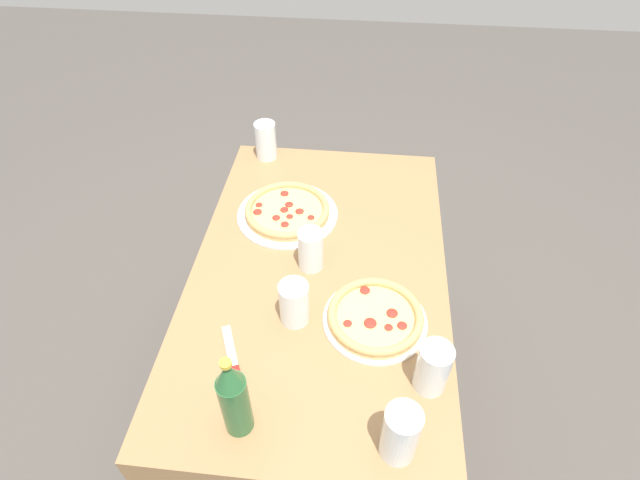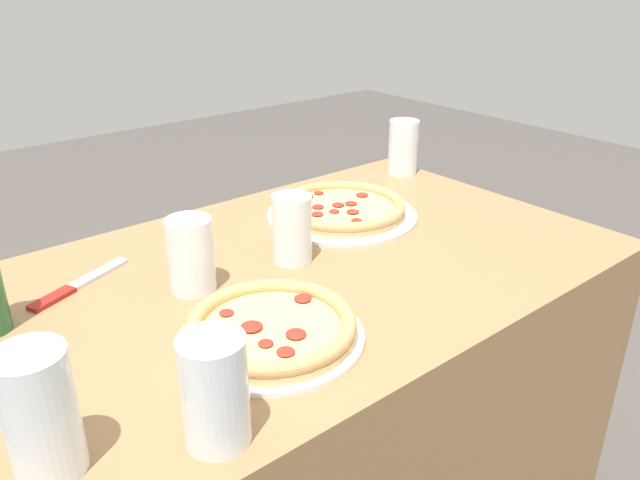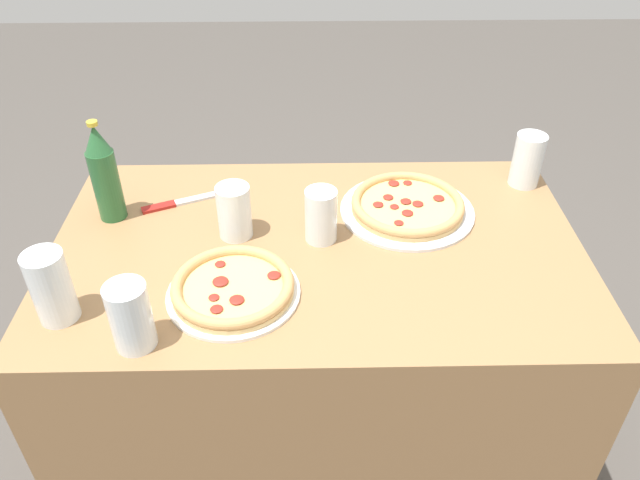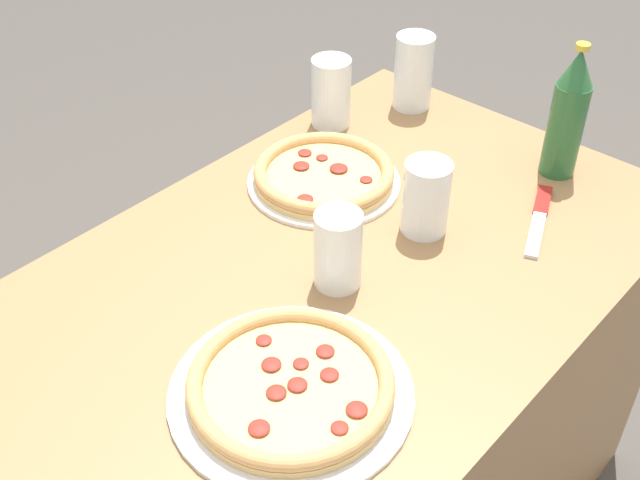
{
  "view_description": "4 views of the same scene",
  "coord_description": "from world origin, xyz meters",
  "px_view_note": "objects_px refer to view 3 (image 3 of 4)",
  "views": [
    {
      "loc": [
        1.0,
        0.11,
        1.84
      ],
      "look_at": [
        -0.03,
        0.0,
        0.84
      ],
      "focal_mm": 28.0,
      "sensor_mm": 36.0,
      "label": 1
    },
    {
      "loc": [
        0.62,
        0.83,
        1.28
      ],
      "look_at": [
        -0.06,
        -0.0,
        0.79
      ],
      "focal_mm": 35.0,
      "sensor_mm": 36.0,
      "label": 2
    },
    {
      "loc": [
        0.02,
        1.14,
        1.63
      ],
      "look_at": [
        -0.01,
        0.02,
        0.79
      ],
      "focal_mm": 35.0,
      "sensor_mm": 36.0,
      "label": 3
    },
    {
      "loc": [
        -0.73,
        -0.63,
        1.59
      ],
      "look_at": [
        0.01,
        0.03,
        0.8
      ],
      "focal_mm": 45.0,
      "sensor_mm": 36.0,
      "label": 4
    }
  ],
  "objects_px": {
    "beer_bottle": "(104,174)",
    "glass_iced_tea": "(321,217)",
    "pizza_margherita": "(233,288)",
    "glass_lemonade": "(527,163)",
    "pizza_veggie": "(407,206)",
    "glass_red_wine": "(131,318)",
    "glass_water": "(234,212)",
    "glass_mango_juice": "(52,290)",
    "knife": "(179,203)"
  },
  "relations": [
    {
      "from": "glass_lemonade",
      "to": "glass_mango_juice",
      "type": "relative_size",
      "value": 0.91
    },
    {
      "from": "glass_red_wine",
      "to": "glass_water",
      "type": "xyz_separation_m",
      "value": [
        -0.16,
        -0.35,
        -0.0
      ]
    },
    {
      "from": "glass_lemonade",
      "to": "knife",
      "type": "distance_m",
      "value": 0.9
    },
    {
      "from": "pizza_margherita",
      "to": "glass_red_wine",
      "type": "distance_m",
      "value": 0.22
    },
    {
      "from": "pizza_veggie",
      "to": "glass_iced_tea",
      "type": "distance_m",
      "value": 0.24
    },
    {
      "from": "glass_red_wine",
      "to": "glass_iced_tea",
      "type": "xyz_separation_m",
      "value": [
        -0.36,
        -0.33,
        -0.01
      ]
    },
    {
      "from": "pizza_margherita",
      "to": "beer_bottle",
      "type": "xyz_separation_m",
      "value": [
        0.32,
        -0.3,
        0.1
      ]
    },
    {
      "from": "glass_mango_juice",
      "to": "knife",
      "type": "height_order",
      "value": "glass_mango_juice"
    },
    {
      "from": "glass_water",
      "to": "pizza_veggie",
      "type": "bearing_deg",
      "value": -168.48
    },
    {
      "from": "pizza_margherita",
      "to": "glass_lemonade",
      "type": "bearing_deg",
      "value": -149.57
    },
    {
      "from": "glass_water",
      "to": "glass_lemonade",
      "type": "bearing_deg",
      "value": -163.95
    },
    {
      "from": "glass_iced_tea",
      "to": "knife",
      "type": "bearing_deg",
      "value": -23.25
    },
    {
      "from": "pizza_margherita",
      "to": "glass_lemonade",
      "type": "distance_m",
      "value": 0.84
    },
    {
      "from": "glass_lemonade",
      "to": "beer_bottle",
      "type": "distance_m",
      "value": 1.06
    },
    {
      "from": "glass_iced_tea",
      "to": "glass_mango_juice",
      "type": "distance_m",
      "value": 0.58
    },
    {
      "from": "pizza_veggie",
      "to": "glass_water",
      "type": "height_order",
      "value": "glass_water"
    },
    {
      "from": "pizza_veggie",
      "to": "glass_red_wine",
      "type": "height_order",
      "value": "glass_red_wine"
    },
    {
      "from": "glass_water",
      "to": "glass_red_wine",
      "type": "bearing_deg",
      "value": 65.34
    },
    {
      "from": "pizza_margherita",
      "to": "glass_mango_juice",
      "type": "bearing_deg",
      "value": 9.42
    },
    {
      "from": "glass_lemonade",
      "to": "beer_bottle",
      "type": "xyz_separation_m",
      "value": [
        1.05,
        0.13,
        0.06
      ]
    },
    {
      "from": "pizza_margherita",
      "to": "glass_iced_tea",
      "type": "relative_size",
      "value": 2.17
    },
    {
      "from": "beer_bottle",
      "to": "glass_iced_tea",
      "type": "bearing_deg",
      "value": 168.7
    },
    {
      "from": "glass_red_wine",
      "to": "glass_iced_tea",
      "type": "bearing_deg",
      "value": -137.58
    },
    {
      "from": "glass_lemonade",
      "to": "beer_bottle",
      "type": "height_order",
      "value": "beer_bottle"
    },
    {
      "from": "glass_mango_juice",
      "to": "glass_water",
      "type": "xyz_separation_m",
      "value": [
        -0.33,
        -0.27,
        -0.01
      ]
    },
    {
      "from": "glass_red_wine",
      "to": "knife",
      "type": "distance_m",
      "value": 0.48
    },
    {
      "from": "beer_bottle",
      "to": "knife",
      "type": "height_order",
      "value": "beer_bottle"
    },
    {
      "from": "glass_mango_juice",
      "to": "knife",
      "type": "relative_size",
      "value": 0.77
    },
    {
      "from": "glass_water",
      "to": "beer_bottle",
      "type": "height_order",
      "value": "beer_bottle"
    },
    {
      "from": "glass_mango_juice",
      "to": "knife",
      "type": "distance_m",
      "value": 0.44
    },
    {
      "from": "pizza_veggie",
      "to": "glass_lemonade",
      "type": "bearing_deg",
      "value": -158.44
    },
    {
      "from": "glass_mango_juice",
      "to": "pizza_margherita",
      "type": "bearing_deg",
      "value": -170.58
    },
    {
      "from": "pizza_margherita",
      "to": "glass_red_wine",
      "type": "xyz_separation_m",
      "value": [
        0.17,
        0.13,
        0.05
      ]
    },
    {
      "from": "glass_red_wine",
      "to": "pizza_veggie",
      "type": "bearing_deg",
      "value": -143.05
    },
    {
      "from": "glass_iced_tea",
      "to": "pizza_veggie",
      "type": "bearing_deg",
      "value": -154.21
    },
    {
      "from": "pizza_margherita",
      "to": "glass_water",
      "type": "height_order",
      "value": "glass_water"
    },
    {
      "from": "glass_iced_tea",
      "to": "beer_bottle",
      "type": "bearing_deg",
      "value": -11.3
    },
    {
      "from": "glass_lemonade",
      "to": "glass_water",
      "type": "relative_size",
      "value": 1.09
    },
    {
      "from": "pizza_veggie",
      "to": "glass_water",
      "type": "distance_m",
      "value": 0.43
    },
    {
      "from": "knife",
      "to": "pizza_veggie",
      "type": "bearing_deg",
      "value": 175.15
    },
    {
      "from": "glass_red_wine",
      "to": "knife",
      "type": "bearing_deg",
      "value": -90.46
    },
    {
      "from": "glass_lemonade",
      "to": "glass_water",
      "type": "height_order",
      "value": "glass_lemonade"
    },
    {
      "from": "pizza_veggie",
      "to": "glass_mango_juice",
      "type": "height_order",
      "value": "glass_mango_juice"
    },
    {
      "from": "pizza_veggie",
      "to": "glass_mango_juice",
      "type": "bearing_deg",
      "value": 25.54
    },
    {
      "from": "beer_bottle",
      "to": "glass_mango_juice",
      "type": "bearing_deg",
      "value": 86.59
    },
    {
      "from": "pizza_margherita",
      "to": "beer_bottle",
      "type": "distance_m",
      "value": 0.45
    },
    {
      "from": "glass_water",
      "to": "beer_bottle",
      "type": "xyz_separation_m",
      "value": [
        0.31,
        -0.08,
        0.06
      ]
    },
    {
      "from": "pizza_margherita",
      "to": "knife",
      "type": "xyz_separation_m",
      "value": [
        0.17,
        -0.35,
        -0.02
      ]
    },
    {
      "from": "beer_bottle",
      "to": "glass_lemonade",
      "type": "bearing_deg",
      "value": -172.86
    },
    {
      "from": "glass_lemonade",
      "to": "glass_mango_juice",
      "type": "xyz_separation_m",
      "value": [
        1.07,
        0.48,
        0.01
      ]
    }
  ]
}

